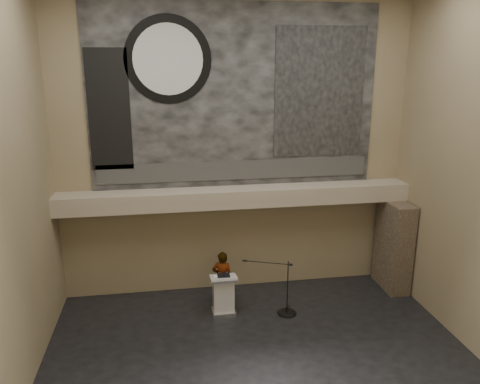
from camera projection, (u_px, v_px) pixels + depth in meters
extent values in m
plane|color=black|center=(263.00, 365.00, 10.63)|extent=(10.00, 10.00, 0.00)
cube|color=#837353|center=(235.00, 149.00, 13.29)|extent=(10.00, 0.02, 8.50)
cube|color=#837353|center=(336.00, 266.00, 5.68)|extent=(10.00, 0.02, 8.50)
cube|color=#837353|center=(3.00, 195.00, 8.71)|extent=(0.02, 8.00, 8.50)
cube|color=tan|center=(238.00, 197.00, 13.26)|extent=(10.00, 0.80, 0.50)
cylinder|color=#B2893D|center=(181.00, 209.00, 13.04)|extent=(0.04, 0.04, 0.06)
cylinder|color=#B2893D|center=(302.00, 203.00, 13.58)|extent=(0.04, 0.04, 0.06)
cube|color=black|center=(235.00, 97.00, 12.87)|extent=(8.00, 0.05, 5.00)
cube|color=#2F2F2F|center=(236.00, 170.00, 13.38)|extent=(7.76, 0.02, 0.55)
cylinder|color=black|center=(168.00, 60.00, 12.28)|extent=(2.30, 0.02, 2.30)
cylinder|color=silver|center=(168.00, 60.00, 12.26)|extent=(1.84, 0.02, 1.84)
cube|color=black|center=(320.00, 93.00, 13.18)|extent=(2.60, 0.02, 3.60)
cube|color=black|center=(109.00, 110.00, 12.38)|extent=(1.10, 0.02, 3.20)
cube|color=#403327|center=(393.00, 245.00, 13.99)|extent=(0.60, 1.40, 2.70)
cube|color=silver|center=(224.00, 311.00, 12.82)|extent=(0.64, 0.48, 0.08)
cube|color=silver|center=(223.00, 294.00, 12.68)|extent=(0.56, 0.39, 0.96)
cube|color=silver|center=(223.00, 277.00, 12.53)|extent=(0.71, 0.51, 0.13)
cube|color=black|center=(224.00, 276.00, 12.51)|extent=(0.35, 0.28, 0.04)
cube|color=white|center=(219.00, 277.00, 12.45)|extent=(0.25, 0.33, 0.00)
imported|color=silver|center=(222.00, 278.00, 13.09)|extent=(0.66, 0.53, 1.59)
cylinder|color=black|center=(287.00, 313.00, 12.79)|extent=(0.52, 0.52, 0.02)
cylinder|color=black|center=(288.00, 288.00, 12.59)|extent=(0.03, 0.03, 1.55)
cylinder|color=black|center=(266.00, 263.00, 12.52)|extent=(1.23, 0.49, 0.02)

